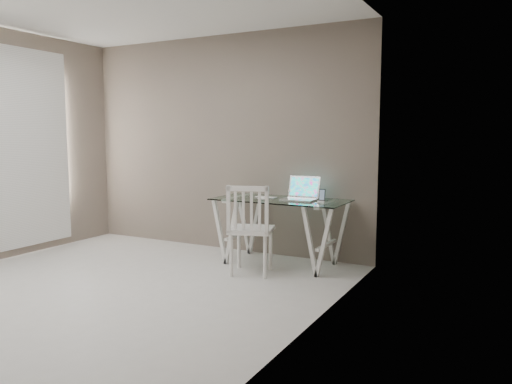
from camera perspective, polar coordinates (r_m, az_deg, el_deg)
room at (r=4.70m, az=-19.36°, el=9.26°), size 4.50×4.52×2.71m
desk at (r=5.65m, az=2.78°, el=-4.48°), size 1.50×0.70×0.75m
chair at (r=5.19m, az=-0.70°, el=-3.85°), size 0.55×0.55×0.96m
laptop at (r=5.57m, az=5.16°, el=-0.25°), size 0.37×0.33×0.25m
keyboard at (r=5.73m, az=1.11°, el=-0.61°), size 0.26×0.11×0.01m
mouse at (r=5.51m, az=0.70°, el=-0.75°), size 0.11×0.07×0.04m
phone_dock at (r=5.39m, az=7.55°, el=-0.74°), size 0.08×0.08×0.14m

